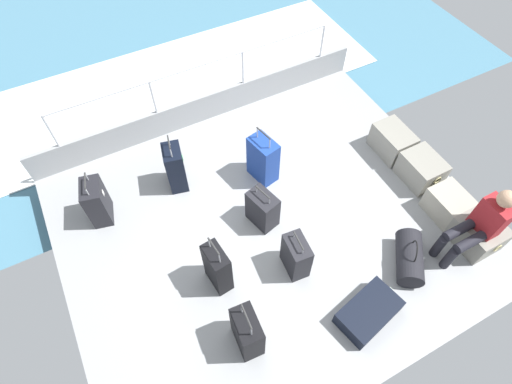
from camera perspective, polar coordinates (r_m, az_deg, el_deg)
The scene contains 18 objects.
ground_plane at distance 5.39m, azimuth 2.13°, elevation -4.62°, with size 4.40×5.20×0.06m, color #939699.
gunwale_port at distance 6.45m, azimuth -7.34°, elevation 11.46°, with size 0.06×5.20×0.45m, color #939699.
railing_port at distance 6.09m, azimuth -7.90°, elevation 15.27°, with size 0.04×4.20×1.02m.
sea_wake at distance 7.86m, azimuth -11.15°, elevation 14.66°, with size 12.00×12.00×0.01m.
cargo_crate_0 at distance 6.27m, azimuth 18.36°, elevation 6.68°, with size 0.61×0.40×0.40m.
cargo_crate_1 at distance 6.07m, azimuth 21.92°, elevation 2.96°, with size 0.58×0.44×0.39m.
cargo_crate_2 at distance 5.85m, azimuth 25.27°, elevation -1.82°, with size 0.61×0.42×0.36m.
cargo_crate_3 at distance 5.76m, azimuth 28.38°, elevation -5.09°, with size 0.56×0.48×0.37m.
passenger_seated at distance 5.36m, azimuth 28.67°, elevation -3.89°, with size 0.34×0.66×1.07m.
suitcase_0 at distance 4.48m, azimuth -1.23°, elevation -18.85°, with size 0.41×0.26×0.82m.
suitcase_1 at distance 4.85m, azimuth 5.56°, elevation -8.80°, with size 0.39×0.26×0.65m.
suitcase_2 at distance 5.55m, azimuth -11.12°, elevation 3.31°, with size 0.39×0.30×0.86m.
suitcase_3 at distance 5.55m, azimuth 0.97°, elevation 4.53°, with size 0.45×0.33×0.86m.
suitcase_4 at distance 5.53m, azimuth -21.18°, elevation -1.30°, with size 0.42×0.32×0.77m.
suitcase_5 at distance 5.17m, azimuth 0.91°, elevation -2.38°, with size 0.44×0.34×0.63m.
suitcase_6 at distance 4.71m, azimuth -5.36°, elevation -10.42°, with size 0.37×0.23×0.87m.
suitcase_7 at distance 4.91m, azimuth 15.34°, elevation -15.75°, with size 0.57×0.78×0.22m.
duffel_bag at distance 5.28m, azimuth 20.51°, elevation -8.53°, with size 0.70×0.64×0.45m.
Camera 1 is at (2.34, -1.45, 4.60)m, focal length 28.87 mm.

